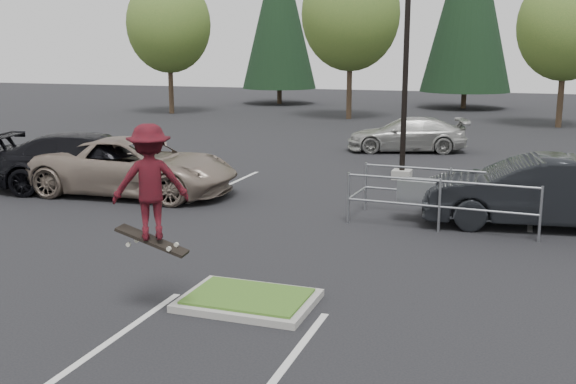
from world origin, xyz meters
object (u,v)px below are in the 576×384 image
(light_pole, at_px, (407,38))
(decid_b, at_px, (351,18))
(conif_a, at_px, (279,10))
(car_far_silver, at_px, (408,135))
(decid_c, at_px, (566,29))
(car_l_tan, at_px, (135,166))
(cart_corral, at_px, (424,191))
(decid_a, at_px, (169,27))
(car_r_charc, at_px, (533,191))
(skateboarder, at_px, (150,182))
(car_l_black, at_px, (92,162))

(light_pole, bearing_deg, decid_b, 109.35)
(conif_a, xyz_separation_m, car_far_silver, (13.67, -21.82, -6.39))
(decid_c, xyz_separation_m, car_l_tan, (-12.49, -22.83, -4.42))
(light_pole, distance_m, cart_corral, 6.83)
(light_pole, relative_size, decid_a, 1.14)
(car_far_silver, bearing_deg, car_r_charc, 7.43)
(car_r_charc, bearing_deg, decid_c, 167.62)
(decid_c, height_order, conif_a, conif_a)
(decid_b, bearing_deg, skateboarder, -81.33)
(car_far_silver, bearing_deg, car_l_tan, -44.85)
(conif_a, xyz_separation_m, cart_corral, (15.99, -33.51, -6.30))
(car_r_charc, relative_size, car_far_silver, 1.06)
(car_far_silver, bearing_deg, decid_c, 135.62)
(decid_b, bearing_deg, car_l_black, -94.84)
(decid_c, distance_m, cart_corral, 24.10)
(light_pole, bearing_deg, skateboarder, -97.45)
(conif_a, height_order, car_far_silver, conif_a)
(car_l_tan, height_order, car_r_charc, car_r_charc)
(decid_b, distance_m, conif_a, 12.43)
(decid_a, bearing_deg, car_l_tan, -63.45)
(conif_a, bearing_deg, decid_c, -26.96)
(skateboarder, height_order, car_l_tan, skateboarder)
(decid_a, bearing_deg, car_l_black, -66.51)
(decid_c, distance_m, car_r_charc, 23.30)
(light_pole, xyz_separation_m, decid_c, (5.49, 17.83, 0.69))
(decid_c, relative_size, car_r_charc, 1.61)
(car_l_tan, distance_m, car_l_black, 1.50)
(decid_b, distance_m, skateboarder, 32.13)
(car_r_charc, xyz_separation_m, car_far_silver, (-4.83, 11.18, -0.14))
(light_pole, distance_m, conif_a, 31.63)
(decid_b, distance_m, car_r_charc, 26.29)
(light_pole, relative_size, skateboarder, 4.95)
(conif_a, distance_m, skateboarder, 43.23)
(conif_a, height_order, skateboarder, conif_a)
(car_r_charc, bearing_deg, car_far_silver, -165.29)
(skateboarder, xyz_separation_m, car_r_charc, (5.70, 8.00, -1.34))
(car_l_black, bearing_deg, car_r_charc, -103.40)
(conif_a, bearing_deg, car_l_black, -79.70)
(conif_a, distance_m, car_l_tan, 34.42)
(decid_b, bearing_deg, car_far_silver, -65.30)
(conif_a, relative_size, car_r_charc, 2.50)
(car_l_tan, bearing_deg, skateboarder, -149.78)
(decid_c, relative_size, skateboarder, 4.10)
(conif_a, xyz_separation_m, skateboarder, (12.80, -41.00, -4.90))
(car_r_charc, bearing_deg, conif_a, -159.37)
(light_pole, relative_size, cart_corral, 2.22)
(car_l_black, distance_m, car_far_silver, 13.56)
(skateboarder, distance_m, car_l_tan, 9.69)
(car_r_charc, bearing_deg, car_l_black, -98.65)
(decid_b, distance_m, car_far_silver, 14.61)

